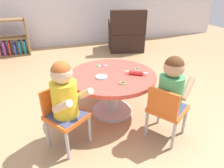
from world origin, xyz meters
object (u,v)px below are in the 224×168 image
craft_table (112,83)px  seated_child_left (64,92)px  seated_child_right (172,85)px  craft_scissors (99,66)px  child_chair_right (166,109)px  bookshelf_low (3,42)px  armchair_dark (126,35)px  child_chair_left (64,114)px  rolling_pin (136,72)px

craft_table → seated_child_left: size_ratio=1.79×
seated_child_right → craft_scissors: 0.89m
child_chair_right → bookshelf_low: 3.53m
armchair_dark → craft_scissors: bearing=-120.7°
craft_scissors → child_chair_left: bearing=-129.7°
bookshelf_low → child_chair_right: bearing=-61.6°
child_chair_left → craft_scissors: bearing=50.3°
craft_scissors → seated_child_right: bearing=-62.5°
armchair_dark → seated_child_left: bearing=-122.3°
craft_table → rolling_pin: size_ratio=4.45×
craft_table → bookshelf_low: 2.89m
craft_table → armchair_dark: armchair_dark is taller
craft_table → seated_child_right: bearing=-56.7°
craft_table → child_chair_left: (-0.55, -0.33, -0.05)m
child_chair_right → craft_scissors: child_chair_right is taller
bookshelf_low → armchair_dark: (2.43, -0.40, 0.02)m
child_chair_left → rolling_pin: size_ratio=2.61×
child_chair_left → armchair_dark: 2.95m
seated_child_left → seated_child_right: bearing=-11.1°
craft_table → rolling_pin: rolling_pin is taller
seated_child_left → seated_child_right: (0.87, -0.17, 0.00)m
seated_child_right → child_chair_left: bearing=167.1°
armchair_dark → craft_scissors: armchair_dark is taller
seated_child_left → child_chair_right: size_ratio=0.95×
seated_child_left → rolling_pin: 0.80m
child_chair_right → armchair_dark: bearing=74.6°
armchair_dark → craft_scissors: (-1.12, -1.89, 0.16)m
child_chair_left → seated_child_left: seated_child_left is taller
craft_table → seated_child_left: (-0.52, -0.36, 0.18)m
seated_child_left → craft_scissors: bearing=53.1°
child_chair_left → seated_child_left: (0.02, -0.03, 0.23)m
seated_child_left → craft_table: bearing=34.5°
seated_child_right → craft_table: bearing=123.3°
armchair_dark → craft_scissors: size_ratio=6.21×
child_chair_left → child_chair_right: bearing=-14.7°
seated_child_left → craft_scissors: 0.78m
bookshelf_low → craft_scissors: bearing=-60.4°
seated_child_right → child_chair_right: bearing=-147.2°
seated_child_right → craft_scissors: bearing=117.5°
seated_child_left → child_chair_right: 0.89m
craft_table → seated_child_right: seated_child_right is taller
rolling_pin → armchair_dark: bearing=69.7°
child_chair_left → seated_child_left: bearing=-56.0°
craft_scissors → bookshelf_low: bearing=119.6°
craft_table → craft_scissors: craft_scissors is taller
child_chair_left → child_chair_right: same height
child_chair_right → bookshelf_low: (-1.68, 3.10, -0.02)m
seated_child_left → seated_child_right: same height
child_chair_left → seated_child_right: (0.90, -0.20, 0.23)m
rolling_pin → craft_scissors: rolling_pin is taller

